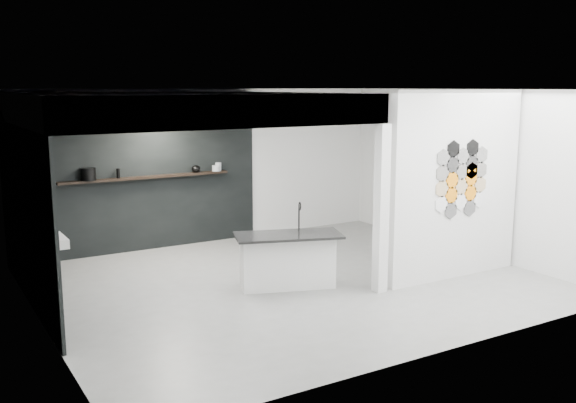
# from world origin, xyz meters

# --- Properties ---
(floor) EXTENTS (7.00, 6.00, 0.01)m
(floor) POSITION_xyz_m (0.00, 0.00, -0.01)
(floor) COLOR slate
(partition_panel) EXTENTS (2.45, 0.15, 2.80)m
(partition_panel) POSITION_xyz_m (2.23, -1.00, 1.40)
(partition_panel) COLOR silver
(partition_panel) RESTS_ON floor
(bay_clad_back) EXTENTS (4.40, 0.04, 2.35)m
(bay_clad_back) POSITION_xyz_m (-1.30, 2.97, 1.18)
(bay_clad_back) COLOR black
(bay_clad_back) RESTS_ON floor
(bay_clad_left) EXTENTS (0.04, 4.00, 2.35)m
(bay_clad_left) POSITION_xyz_m (-3.47, 1.00, 1.18)
(bay_clad_left) COLOR black
(bay_clad_left) RESTS_ON floor
(bulkhead) EXTENTS (4.40, 4.00, 0.40)m
(bulkhead) POSITION_xyz_m (-1.30, 1.00, 2.55)
(bulkhead) COLOR silver
(bulkhead) RESTS_ON corner_column
(corner_column) EXTENTS (0.16, 0.16, 2.35)m
(corner_column) POSITION_xyz_m (0.82, -1.00, 1.18)
(corner_column) COLOR silver
(corner_column) RESTS_ON floor
(fascia_beam) EXTENTS (4.40, 0.16, 0.40)m
(fascia_beam) POSITION_xyz_m (-1.30, -0.92, 2.55)
(fascia_beam) COLOR silver
(fascia_beam) RESTS_ON corner_column
(wall_basin) EXTENTS (0.40, 0.60, 0.12)m
(wall_basin) POSITION_xyz_m (-3.24, 0.80, 0.85)
(wall_basin) COLOR silver
(wall_basin) RESTS_ON bay_clad_left
(display_shelf) EXTENTS (3.00, 0.15, 0.04)m
(display_shelf) POSITION_xyz_m (-1.20, 2.87, 1.30)
(display_shelf) COLOR black
(display_shelf) RESTS_ON bay_clad_back
(kitchen_island) EXTENTS (1.63, 1.12, 1.20)m
(kitchen_island) POSITION_xyz_m (-0.19, -0.16, 0.41)
(kitchen_island) COLOR silver
(kitchen_island) RESTS_ON floor
(stockpot) EXTENTS (0.32, 0.32, 0.20)m
(stockpot) POSITION_xyz_m (-2.19, 2.87, 1.42)
(stockpot) COLOR black
(stockpot) RESTS_ON display_shelf
(kettle) EXTENTS (0.19, 0.19, 0.13)m
(kettle) POSITION_xyz_m (-0.29, 2.87, 1.39)
(kettle) COLOR black
(kettle) RESTS_ON display_shelf
(glass_bowl) EXTENTS (0.17, 0.17, 0.11)m
(glass_bowl) POSITION_xyz_m (0.11, 2.87, 1.37)
(glass_bowl) COLOR gray
(glass_bowl) RESTS_ON display_shelf
(glass_vase) EXTENTS (0.14, 0.14, 0.16)m
(glass_vase) POSITION_xyz_m (0.15, 2.87, 1.40)
(glass_vase) COLOR gray
(glass_vase) RESTS_ON display_shelf
(bottle_dark) EXTENTS (0.07, 0.07, 0.16)m
(bottle_dark) POSITION_xyz_m (-1.70, 2.87, 1.40)
(bottle_dark) COLOR black
(bottle_dark) RESTS_ON display_shelf
(utensil_cup) EXTENTS (0.11, 0.11, 0.11)m
(utensil_cup) POSITION_xyz_m (-2.20, 2.87, 1.38)
(utensil_cup) COLOR black
(utensil_cup) RESTS_ON display_shelf
(hex_tile_cluster) EXTENTS (1.04, 0.02, 1.16)m
(hex_tile_cluster) POSITION_xyz_m (2.26, -1.09, 1.50)
(hex_tile_cluster) COLOR white
(hex_tile_cluster) RESTS_ON partition_panel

